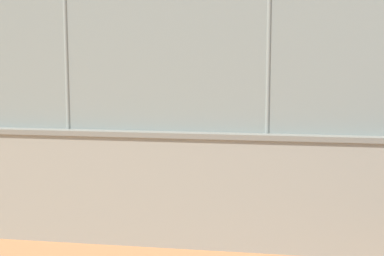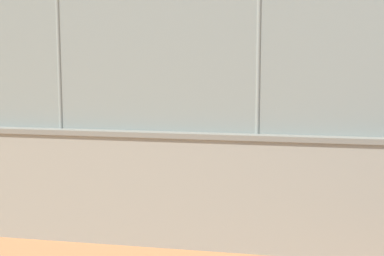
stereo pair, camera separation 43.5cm
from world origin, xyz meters
name	(u,v)px [view 1 (the left image)]	position (x,y,z in m)	size (l,w,h in m)	color
ground_plane	(237,136)	(0.00, 0.00, 0.00)	(260.00, 260.00, 0.00)	#A36B42
perimeter_wall	(70,184)	(1.32, 11.67, 0.90)	(31.45, 1.42, 1.78)	gray
fence_panel_on_wall	(67,52)	(1.32, 11.67, 2.98)	(30.88, 1.03, 2.39)	gray
player_crossing_court	(265,113)	(-1.07, 1.42, 1.00)	(0.89, 0.97, 1.68)	#B2B2B2
player_baseline_waiting	(170,150)	(0.37, 8.76, 0.99)	(0.76, 1.28, 1.66)	black
sports_ball	(293,148)	(-2.01, 2.71, 0.07)	(0.15, 0.15, 0.15)	yellow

